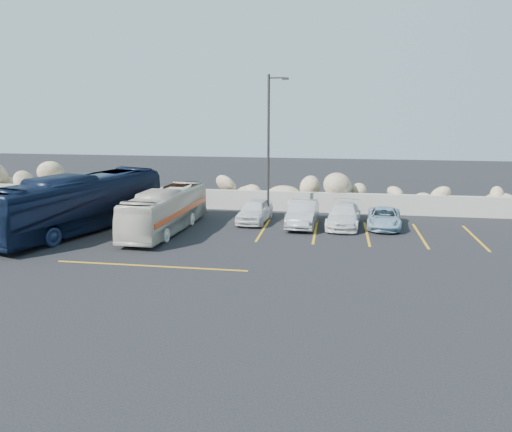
# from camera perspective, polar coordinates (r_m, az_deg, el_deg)

# --- Properties ---
(ground) EXTENTS (90.00, 90.00, 0.00)m
(ground) POSITION_cam_1_polar(r_m,az_deg,el_deg) (20.09, -9.50, -5.98)
(ground) COLOR black
(ground) RESTS_ON ground
(seawall) EXTENTS (60.00, 0.40, 1.20)m
(seawall) POSITION_cam_1_polar(r_m,az_deg,el_deg) (31.20, -2.54, 1.87)
(seawall) COLOR gray
(seawall) RESTS_ON ground
(riprap_pile) EXTENTS (54.00, 2.80, 2.60)m
(riprap_pile) POSITION_cam_1_polar(r_m,az_deg,el_deg) (32.24, -2.12, 3.48)
(riprap_pile) COLOR #9A8564
(riprap_pile) RESTS_ON ground
(parking_lines) EXTENTS (18.16, 9.36, 0.01)m
(parking_lines) POSITION_cam_1_polar(r_m,az_deg,el_deg) (24.47, 5.11, -2.51)
(parking_lines) COLOR #C58917
(parking_lines) RESTS_ON ground
(lamppost) EXTENTS (1.14, 0.18, 8.00)m
(lamppost) POSITION_cam_1_polar(r_m,az_deg,el_deg) (27.85, 1.54, 8.29)
(lamppost) COLOR #2D2A28
(lamppost) RESTS_ON ground
(vintage_bus) EXTENTS (2.26, 7.93, 2.18)m
(vintage_bus) POSITION_cam_1_polar(r_m,az_deg,el_deg) (25.93, -10.28, 0.65)
(vintage_bus) COLOR beige
(vintage_bus) RESTS_ON ground
(tour_coach) EXTENTS (5.47, 10.78, 2.93)m
(tour_coach) POSITION_cam_1_polar(r_m,az_deg,el_deg) (27.00, -19.59, 1.40)
(tour_coach) COLOR black
(tour_coach) RESTS_ON ground
(car_a) EXTENTS (1.82, 3.85, 1.27)m
(car_a) POSITION_cam_1_polar(r_m,az_deg,el_deg) (27.68, -0.14, 0.62)
(car_a) COLOR silver
(car_a) RESTS_ON ground
(car_b) EXTENTS (1.61, 4.15, 1.35)m
(car_b) POSITION_cam_1_polar(r_m,az_deg,el_deg) (26.85, 5.36, 0.28)
(car_b) COLOR #A0A1A5
(car_b) RESTS_ON ground
(car_c) EXTENTS (2.02, 4.26, 1.20)m
(car_c) POSITION_cam_1_polar(r_m,az_deg,el_deg) (27.04, 9.99, 0.07)
(car_c) COLOR silver
(car_c) RESTS_ON ground
(car_d) EXTENTS (2.01, 3.84, 1.03)m
(car_d) POSITION_cam_1_polar(r_m,az_deg,el_deg) (27.27, 14.42, -0.21)
(car_d) COLOR #82A2B9
(car_d) RESTS_ON ground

